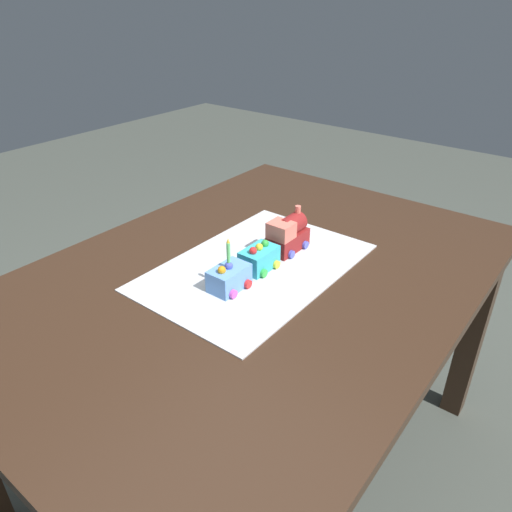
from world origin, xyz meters
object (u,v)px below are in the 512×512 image
at_px(dining_table, 256,305).
at_px(cake_car_gondola_sky_blue, 229,278).
at_px(cake_locomotive, 288,234).
at_px(birthday_candle, 229,251).
at_px(cake_car_hopper_turquoise, 259,258).

bearing_deg(dining_table, cake_car_gondola_sky_blue, 0.31).
height_order(dining_table, cake_car_gondola_sky_blue, cake_car_gondola_sky_blue).
relative_size(dining_table, cake_locomotive, 10.00).
xyz_separation_m(cake_locomotive, cake_car_gondola_sky_blue, (0.25, 0.00, -0.02)).
relative_size(dining_table, cake_car_gondola_sky_blue, 14.00).
height_order(cake_locomotive, birthday_candle, birthday_candle).
height_order(cake_locomotive, cake_car_gondola_sky_blue, cake_locomotive).
distance_m(cake_car_gondola_sky_blue, birthday_candle, 0.07).
xyz_separation_m(cake_locomotive, birthday_candle, (0.25, 0.00, 0.06)).
distance_m(dining_table, cake_car_gondola_sky_blue, 0.17).
bearing_deg(cake_car_hopper_turquoise, birthday_candle, -0.00).
relative_size(cake_locomotive, cake_car_hopper_turquoise, 1.40).
bearing_deg(cake_locomotive, cake_car_gondola_sky_blue, 0.00).
distance_m(cake_locomotive, birthday_candle, 0.25).
bearing_deg(birthday_candle, cake_car_gondola_sky_blue, 0.00).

